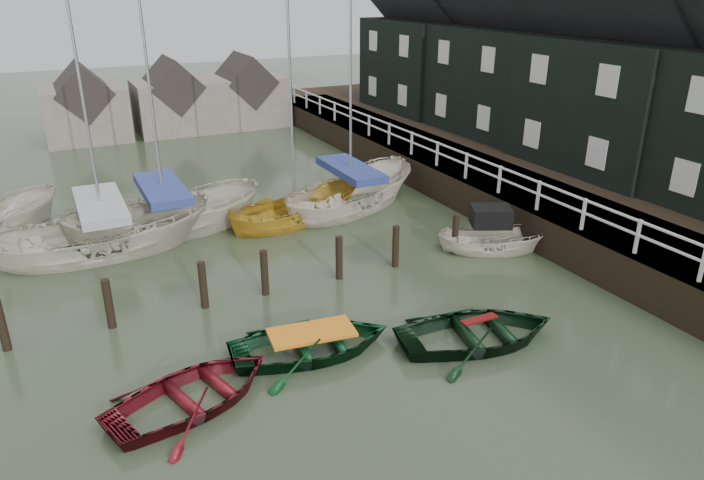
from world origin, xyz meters
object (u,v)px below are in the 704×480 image
motorboat (492,247)px  sailboat_c (295,220)px  rowboat_green (312,353)px  rowboat_dkgreen (477,342)px  sailboat_b (167,230)px  rowboat_red (195,403)px  sailboat_d (351,206)px  sailboat_a (107,249)px

motorboat → sailboat_c: size_ratio=0.35×
rowboat_green → rowboat_dkgreen: size_ratio=0.96×
rowboat_green → sailboat_c: 9.33m
sailboat_b → rowboat_red: bearing=172.8°
rowboat_dkgreen → sailboat_d: bearing=2.2°
rowboat_red → sailboat_c: size_ratio=0.35×
rowboat_green → motorboat: 8.60m
rowboat_green → sailboat_d: size_ratio=0.31×
sailboat_d → motorboat: bearing=178.8°
rowboat_dkgreen → motorboat: bearing=-30.3°
rowboat_dkgreen → rowboat_red: bearing=95.4°
motorboat → sailboat_c: (-4.97, 5.66, -0.10)m
sailboat_b → rowboat_green: bearing=-170.1°
rowboat_red → motorboat: (11.09, 3.90, 0.12)m
rowboat_red → sailboat_b: size_ratio=0.32×
sailboat_c → motorboat: bearing=-150.2°
rowboat_green → motorboat: size_ratio=1.02×
rowboat_red → sailboat_b: bearing=-25.4°
rowboat_green → motorboat: (8.00, 3.17, 0.12)m
motorboat → sailboat_c: bearing=67.6°
sailboat_a → sailboat_b: size_ratio=0.98×
rowboat_red → rowboat_dkgreen: 7.11m
sailboat_b → sailboat_d: (7.25, -0.63, 0.00)m
sailboat_a → sailboat_c: (6.84, -0.14, -0.04)m
rowboat_dkgreen → sailboat_d: size_ratio=0.33×
rowboat_red → motorboat: bearing=-88.2°
sailboat_a → sailboat_b: 2.39m
sailboat_a → sailboat_d: bearing=-89.5°
sailboat_c → sailboat_d: 2.65m
motorboat → sailboat_b: (-9.62, 6.75, -0.06)m
sailboat_a → sailboat_c: size_ratio=1.06×
rowboat_dkgreen → sailboat_b: sailboat_b is taller
motorboat → sailboat_a: sailboat_a is taller
rowboat_green → sailboat_b: 10.05m
rowboat_green → sailboat_c: (3.03, 8.82, 0.02)m
rowboat_green → sailboat_c: sailboat_c is taller
rowboat_red → sailboat_c: (6.12, 9.55, 0.02)m
sailboat_b → sailboat_c: sailboat_b is taller
motorboat → sailboat_d: 6.56m
rowboat_green → sailboat_b: sailboat_b is taller
sailboat_b → rowboat_dkgreen: bearing=-153.0°
motorboat → rowboat_dkgreen: bearing=165.1°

